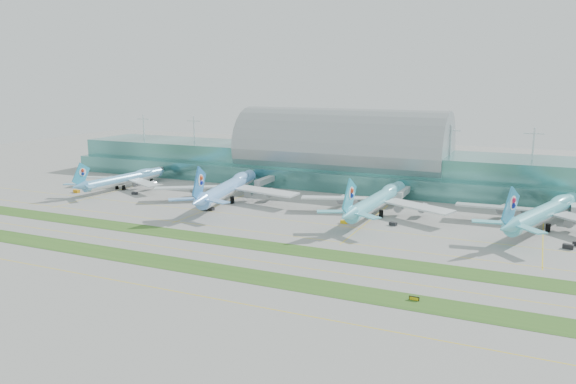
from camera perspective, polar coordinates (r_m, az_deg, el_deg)
The scene contains 20 objects.
ground at distance 210.38m, azimuth -6.20°, elevation -5.15°, with size 700.00×700.00×0.00m, color gray.
terminal at distance 322.42m, azimuth 5.42°, elevation 3.31°, with size 340.00×69.10×36.00m.
grass_strip_near at distance 187.99m, azimuth -10.56°, elevation -7.32°, with size 420.00×12.00×0.08m, color #2D591E.
grass_strip_far at distance 212.02m, azimuth -5.93°, elevation -5.00°, with size 420.00×12.00×0.08m, color #2D591E.
taxiline_a at distance 173.02m, azimuth -14.37°, elevation -9.19°, with size 420.00×0.35×0.01m, color yellow.
taxiline_b at distance 199.01m, azimuth -8.25°, elevation -6.18°, with size 420.00×0.35×0.01m, color yellow.
taxiline_c at distance 225.43m, azimuth -3.88°, elevation -3.96°, with size 420.00×0.35×0.01m, color yellow.
taxiline_d at distance 244.37m, azimuth -1.45°, elevation -2.71°, with size 420.00×0.35×0.01m, color yellow.
airliner_a at distance 322.12m, azimuth -16.23°, elevation 1.35°, with size 58.47×66.66×18.34m.
airliner_b at distance 278.95m, azimuth -6.03°, elevation 0.53°, with size 73.26×84.14×23.27m.
airliner_c at distance 253.79m, azimuth 9.13°, elevation -0.74°, with size 70.57×80.21×22.07m.
airliner_d at distance 250.07m, azimuth 24.66°, elevation -1.82°, with size 67.97×79.06×22.48m.
gse_a at distance 319.26m, azimuth -20.70°, elevation 0.07°, with size 3.71×1.82×1.53m, color orange.
gse_b at distance 304.60m, azimuth -15.31°, elevation -0.13°, with size 2.97×1.79×1.33m, color black.
gse_c at distance 261.75m, azimuth -7.94°, elevation -1.68°, with size 3.99×2.11×1.52m, color black.
gse_d at distance 261.16m, azimuth -8.46°, elevation -1.76°, with size 3.14×1.78×1.26m, color black.
gse_e at distance 237.15m, azimuth 5.72°, elevation -3.04°, with size 3.07×1.45×1.35m, color yellow.
gse_f at distance 236.83m, azimuth 10.63°, elevation -3.20°, with size 3.03×1.71×1.40m, color black.
gse_g at distance 225.27m, azimuth 26.57°, elevation -4.97°, with size 3.54×1.87×1.76m, color black.
taxiway_sign_east at distance 160.78m, azimuth 12.69°, elevation -10.52°, with size 2.85×0.44×1.20m.
Camera 1 is at (103.06, -173.22, 60.28)m, focal length 35.00 mm.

